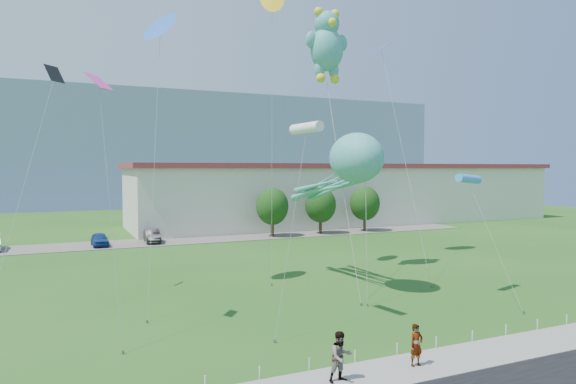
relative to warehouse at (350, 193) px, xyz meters
The scene contains 22 objects.
ground 51.27m from the warehouse, 120.58° to the right, with size 160.00×160.00×0.00m, color #215217.
sidewalk 53.65m from the warehouse, 119.08° to the right, with size 80.00×2.50×0.10m, color gray.
parking_strip 27.82m from the warehouse, 160.91° to the right, with size 70.00×6.00×0.06m, color #59544C.
hill_ridge 80.76m from the warehouse, 108.89° to the left, with size 160.00×50.00×25.00m, color #748FA0.
warehouse is the anchor object (origin of this frame).
rope_fence 52.37m from the warehouse, 119.85° to the right, with size 26.05×0.05×0.50m.
tree_near 18.88m from the warehouse, 147.99° to the right, with size 3.60×3.60×5.47m.
tree_mid 14.16m from the warehouse, 135.00° to the right, with size 3.60×3.60×5.47m.
tree_far 10.80m from the warehouse, 111.80° to the right, with size 3.60×3.60×5.47m.
pedestrian_left 53.19m from the warehouse, 118.31° to the right, with size 0.58×0.38×1.60m, color gray.
pedestrian_right 54.91m from the warehouse, 121.35° to the right, with size 0.87×0.67×1.78m, color gray.
parked_car_blue 35.46m from the warehouse, 164.22° to the right, with size 1.49×3.71×1.26m, color navy.
parked_car_black 30.57m from the warehouse, 162.18° to the right, with size 1.40×4.01×1.32m, color black.
octopus_kite 40.90m from the warehouse, 121.38° to the right, with size 3.01×9.24×9.73m.
teddy_bear_kite 37.80m from the warehouse, 123.80° to the right, with size 4.14×9.71×18.95m.
small_kite_cyan 41.84m from the warehouse, 111.40° to the right, with size 0.50×5.49×7.41m.
small_kite_orange 39.15m from the warehouse, 130.08° to the right, with size 2.81×5.08×20.61m.
small_kite_black 49.22m from the warehouse, 141.30° to the right, with size 3.87×8.02×13.49m.
small_kite_purple 31.58m from the warehouse, 115.80° to the right, with size 4.40×11.56×18.41m.
small_kite_white 48.51m from the warehouse, 123.55° to the right, with size 2.68×2.93×9.97m.
small_kite_pink 52.31m from the warehouse, 133.34° to the right, with size 1.29×3.91×11.95m.
small_kite_blue 45.40m from the warehouse, 136.27° to the right, with size 2.96×7.30×16.97m.
Camera 1 is at (-11.45, -18.25, 7.62)m, focal length 32.00 mm.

